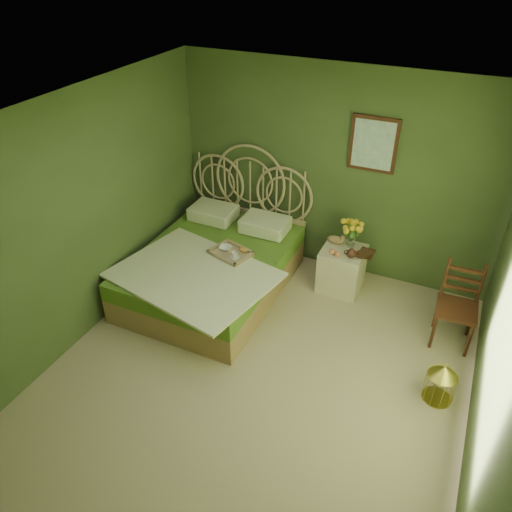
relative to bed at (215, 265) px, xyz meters
The scene contains 14 objects.
floor 1.62m from the bed, 46.20° to the right, with size 4.50×4.50×0.00m, color tan.
ceiling 2.77m from the bed, 46.20° to the right, with size 4.50×4.50×0.00m, color silver.
wall_back 1.84m from the bed, 45.20° to the left, with size 4.00×4.00×0.00m, color #4F6434.
wall_left 1.75m from the bed, 128.25° to the right, with size 4.50×4.50×0.00m, color #4F6434.
wall_right 3.44m from the bed, 20.28° to the right, with size 4.50×4.50×0.00m, color #4F6434.
wall_art 2.35m from the bed, 35.24° to the left, with size 0.54×0.04×0.64m.
bed is the anchor object (origin of this frame).
nightstand 1.58m from the bed, 24.94° to the left, with size 0.50×0.50×0.98m.
chair 2.82m from the bed, ahead, with size 0.43×0.43×0.94m.
birdcage 2.88m from the bed, 13.62° to the right, with size 0.28×0.28×0.42m.
book_lower 1.76m from the bed, 22.72° to the left, with size 0.18×0.24×0.02m, color #381E0F.
book_upper 1.76m from the bed, 22.72° to the left, with size 0.16×0.22×0.02m, color #472819.
cereal_bowl 0.30m from the bed, 13.50° to the left, with size 0.15×0.15×0.04m, color white.
coffee_cup 0.44m from the bed, 13.33° to the right, with size 0.08×0.08×0.07m, color white.
Camera 1 is at (1.48, -3.22, 3.81)m, focal length 35.00 mm.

